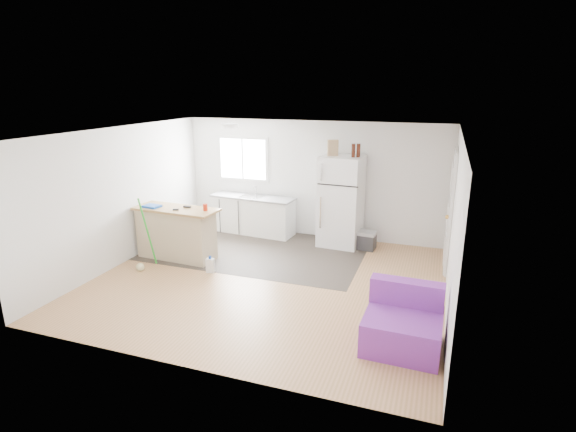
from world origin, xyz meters
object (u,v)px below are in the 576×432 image
object	(u,v)px
cardboard_box	(333,148)
cleaner_jug	(210,265)
peninsula	(176,233)
red_cup	(205,207)
mop	(142,258)
purple_seat	(403,325)
kitchen_cabinets	(253,214)
bottle_right	(358,150)
blue_tray	(152,206)
refrigerator	(341,201)
bottle_left	(353,150)
cooler	(364,240)

from	to	relation	value
cardboard_box	cleaner_jug	bearing A→B (deg)	-127.15
peninsula	red_cup	xyz separation A→B (m)	(0.61, 0.03, 0.53)
mop	red_cup	size ratio (longest dim) A/B	10.92
peninsula	purple_seat	world-z (taller)	peninsula
kitchen_cabinets	purple_seat	bearing A→B (deg)	-39.79
peninsula	bottle_right	xyz separation A→B (m)	(2.97, 1.66, 1.42)
mop	red_cup	xyz separation A→B (m)	(0.85, 0.74, 0.78)
cleaner_jug	bottle_right	size ratio (longest dim) A/B	1.17
kitchen_cabinets	cleaner_jug	distance (m)	2.24
cleaner_jug	blue_tray	distance (m)	1.60
peninsula	blue_tray	distance (m)	0.65
kitchen_cabinets	refrigerator	xyz separation A→B (m)	(1.93, -0.10, 0.48)
bottle_right	bottle_left	bearing A→B (deg)	-160.86
kitchen_cabinets	mop	xyz separation A→B (m)	(-0.98, -2.53, -0.18)
cardboard_box	peninsula	bearing A→B (deg)	-145.91
cleaner_jug	bottle_left	size ratio (longest dim) A/B	1.17
mop	bottle_left	bearing A→B (deg)	39.22
purple_seat	cleaner_jug	bearing A→B (deg)	161.36
cleaner_jug	peninsula	bearing A→B (deg)	149.15
blue_tray	bottle_right	distance (m)	3.93
purple_seat	red_cup	size ratio (longest dim) A/B	7.71
cardboard_box	refrigerator	bearing A→B (deg)	10.52
cleaner_jug	red_cup	bearing A→B (deg)	117.21
purple_seat	cardboard_box	size ratio (longest dim) A/B	3.09
kitchen_cabinets	cardboard_box	xyz separation A→B (m)	(1.74, -0.14, 1.52)
refrigerator	cleaner_jug	xyz separation A→B (m)	(-1.77, -2.12, -0.76)
mop	bottle_left	xyz separation A→B (m)	(3.12, 2.34, 1.67)
peninsula	blue_tray	xyz separation A→B (m)	(-0.42, -0.08, 0.49)
red_cup	blue_tray	xyz separation A→B (m)	(-1.03, -0.11, -0.04)
refrigerator	bottle_right	distance (m)	1.06
cooler	purple_seat	xyz separation A→B (m)	(1.05, -3.24, 0.09)
kitchen_cabinets	cooler	bearing A→B (deg)	0.29
peninsula	refrigerator	world-z (taller)	refrigerator
mop	refrigerator	bearing A→B (deg)	42.19
purple_seat	red_cup	world-z (taller)	red_cup
peninsula	purple_seat	size ratio (longest dim) A/B	1.70
mop	blue_tray	bearing A→B (deg)	108.45
refrigerator	mop	world-z (taller)	refrigerator
red_cup	blue_tray	distance (m)	1.04
purple_seat	bottle_left	bearing A→B (deg)	113.78
cleaner_jug	bottle_left	xyz separation A→B (m)	(1.98, 2.03, 1.78)
kitchen_cabinets	bottle_left	bearing A→B (deg)	0.05
peninsula	cleaner_jug	distance (m)	1.05
kitchen_cabinets	bottle_right	size ratio (longest dim) A/B	7.43
purple_seat	mop	bearing A→B (deg)	170.01
peninsula	bottle_left	xyz separation A→B (m)	(2.88, 1.63, 1.42)
cardboard_box	bottle_left	size ratio (longest dim) A/B	1.20
peninsula	cardboard_box	xyz separation A→B (m)	(2.48, 1.68, 1.45)
cooler	bottle_right	world-z (taller)	bottle_right
refrigerator	red_cup	distance (m)	2.66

